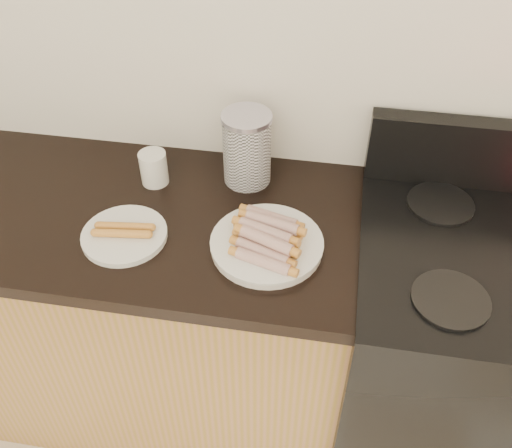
% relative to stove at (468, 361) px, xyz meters
% --- Properties ---
extents(wall_back, '(4.00, 0.04, 2.60)m').
position_rel_stove_xyz_m(wall_back, '(-0.78, 0.32, 0.84)').
color(wall_back, silver).
rests_on(wall_back, ground).
extents(cabinet_base, '(2.20, 0.59, 0.86)m').
position_rel_stove_xyz_m(cabinet_base, '(-1.48, 0.01, -0.03)').
color(cabinet_base, '#91613E').
rests_on(cabinet_base, floor).
extents(stove, '(0.76, 0.65, 0.91)m').
position_rel_stove_xyz_m(stove, '(0.00, 0.00, 0.00)').
color(stove, black).
rests_on(stove, floor).
extents(stove_panel, '(0.76, 0.06, 0.20)m').
position_rel_stove_xyz_m(stove_panel, '(0.00, 0.28, 0.55)').
color(stove_panel, black).
rests_on(stove_panel, stove).
extents(burner_near_left, '(0.18, 0.18, 0.01)m').
position_rel_stove_xyz_m(burner_near_left, '(-0.17, -0.17, 0.46)').
color(burner_near_left, black).
rests_on(burner_near_left, stove).
extents(burner_far_left, '(0.18, 0.18, 0.01)m').
position_rel_stove_xyz_m(burner_far_left, '(-0.17, 0.17, 0.46)').
color(burner_far_left, black).
rests_on(burner_far_left, stove).
extents(main_plate, '(0.36, 0.36, 0.02)m').
position_rel_stove_xyz_m(main_plate, '(-0.61, -0.06, 0.45)').
color(main_plate, white).
rests_on(main_plate, counter_slab).
extents(side_plate, '(0.22, 0.22, 0.02)m').
position_rel_stove_xyz_m(side_plate, '(-0.98, -0.08, 0.45)').
color(side_plate, white).
rests_on(side_plate, counter_slab).
extents(hotdog_pile, '(0.14, 0.23, 0.06)m').
position_rel_stove_xyz_m(hotdog_pile, '(-0.61, -0.06, 0.49)').
color(hotdog_pile, maroon).
rests_on(hotdog_pile, main_plate).
extents(plain_sausages, '(0.14, 0.06, 0.02)m').
position_rel_stove_xyz_m(plain_sausages, '(-0.98, -0.08, 0.47)').
color(plain_sausages, '#DE875B').
rests_on(plain_sausages, side_plate).
extents(canister, '(0.14, 0.14, 0.21)m').
position_rel_stove_xyz_m(canister, '(-0.71, 0.21, 0.55)').
color(canister, white).
rests_on(canister, counter_slab).
extents(mug, '(0.08, 0.08, 0.10)m').
position_rel_stove_xyz_m(mug, '(-0.97, 0.15, 0.49)').
color(mug, silver).
rests_on(mug, counter_slab).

